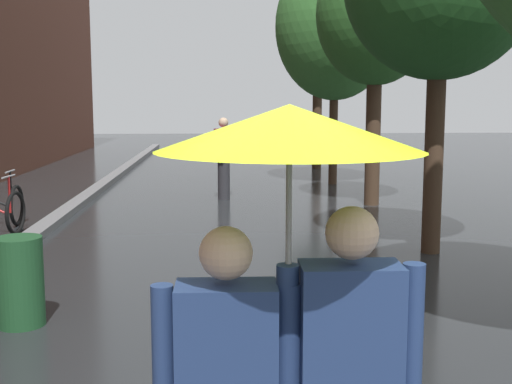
# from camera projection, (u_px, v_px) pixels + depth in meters

# --- Properties ---
(kerb_strip) EXTENTS (0.30, 36.00, 0.12)m
(kerb_strip) POSITION_uv_depth(u_px,v_px,m) (66.00, 211.00, 12.28)
(kerb_strip) COLOR slate
(kerb_strip) RESTS_ON ground
(street_tree_2) EXTENTS (2.36, 2.36, 5.19)m
(street_tree_2) POSITION_uv_depth(u_px,v_px,m) (376.00, 16.00, 12.93)
(street_tree_2) COLOR #473323
(street_tree_2) RESTS_ON ground
(street_tree_3) EXTENTS (2.96, 2.96, 5.74)m
(street_tree_3) POSITION_uv_depth(u_px,v_px,m) (335.00, 27.00, 16.22)
(street_tree_3) COLOR #473323
(street_tree_3) RESTS_ON ground
(street_tree_4) EXTENTS (2.35, 2.35, 5.28)m
(street_tree_4) POSITION_uv_depth(u_px,v_px,m) (318.00, 41.00, 20.10)
(street_tree_4) COLOR #473323
(street_tree_4) RESTS_ON ground
(couple_under_umbrella) EXTENTS (1.08, 1.04, 2.10)m
(couple_under_umbrella) POSITION_uv_depth(u_px,v_px,m) (289.00, 295.00, 2.59)
(couple_under_umbrella) COLOR #2D2D33
(couple_under_umbrella) RESTS_ON ground
(litter_bin) EXTENTS (0.44, 0.44, 0.85)m
(litter_bin) POSITION_uv_depth(u_px,v_px,m) (20.00, 282.00, 6.19)
(litter_bin) COLOR #1E4C28
(litter_bin) RESTS_ON ground
(pedestrian_walking_midground) EXTENTS (0.41, 0.49, 1.75)m
(pedestrian_walking_midground) POSITION_uv_depth(u_px,v_px,m) (224.00, 158.00, 14.12)
(pedestrian_walking_midground) COLOR #2D2D33
(pedestrian_walking_midground) RESTS_ON ground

